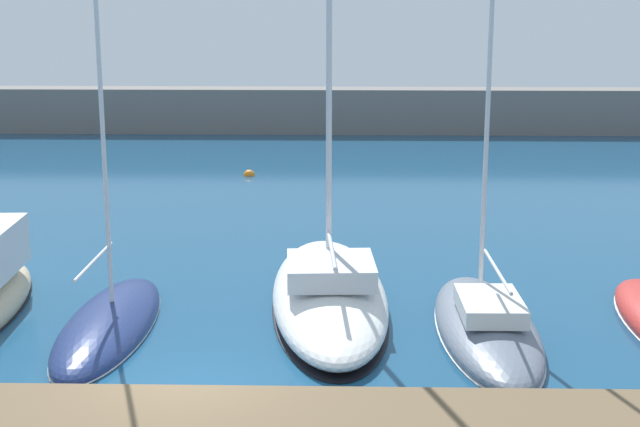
{
  "coord_description": "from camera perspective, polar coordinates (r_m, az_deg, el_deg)",
  "views": [
    {
      "loc": [
        3.0,
        -16.81,
        7.63
      ],
      "look_at": [
        2.42,
        6.7,
        2.1
      ],
      "focal_mm": 52.25,
      "sensor_mm": 36.0,
      "label": 1
    }
  ],
  "objects": [
    {
      "name": "ground_plane",
      "position": [
        18.7,
        -8.09,
        -11.0
      ],
      "size": [
        120.0,
        120.0,
        0.0
      ],
      "primitive_type": "plane",
      "color": "navy"
    },
    {
      "name": "dock_pier",
      "position": [
        17.1,
        -9.04,
        -12.47
      ],
      "size": [
        35.89,
        2.0,
        0.53
      ],
      "primitive_type": "cube",
      "color": "brown",
      "rests_on": "ground_plane"
    },
    {
      "name": "breakwater_seawall",
      "position": [
        53.24,
        -1.83,
        6.34
      ],
      "size": [
        108.0,
        2.09,
        2.51
      ],
      "primitive_type": "cube",
      "color": "slate",
      "rests_on": "ground_plane"
    },
    {
      "name": "sailboat_navy_fourth",
      "position": [
        22.45,
        -12.78,
        -6.6
      ],
      "size": [
        2.01,
        6.85,
        12.16
      ],
      "rotation": [
        0.0,
        0.0,
        1.56
      ],
      "color": "navy",
      "rests_on": "ground_plane"
    },
    {
      "name": "sailboat_white_fifth",
      "position": [
        23.26,
        0.57,
        -4.77
      ],
      "size": [
        3.42,
        9.69,
        19.13
      ],
      "rotation": [
        0.0,
        0.0,
        1.63
      ],
      "color": "white",
      "rests_on": "ground_plane"
    },
    {
      "name": "sailboat_slate_sixth",
      "position": [
        21.95,
        10.16,
        -6.63
      ],
      "size": [
        2.35,
        7.42,
        15.38
      ],
      "rotation": [
        0.0,
        0.0,
        1.58
      ],
      "color": "slate",
      "rests_on": "ground_plane"
    },
    {
      "name": "mooring_buoy_orange",
      "position": [
        40.54,
        -4.36,
        2.33
      ],
      "size": [
        0.5,
        0.5,
        0.5
      ],
      "primitive_type": "sphere",
      "color": "orange",
      "rests_on": "ground_plane"
    }
  ]
}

